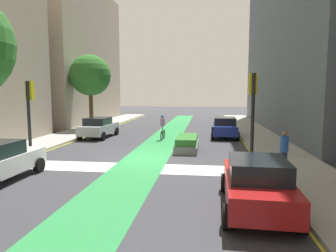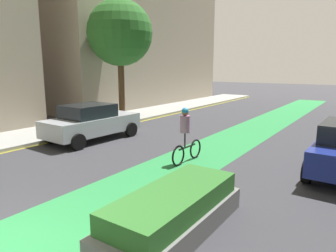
# 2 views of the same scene
# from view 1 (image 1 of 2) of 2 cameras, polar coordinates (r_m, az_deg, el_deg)

# --- Properties ---
(ground_plane) EXTENTS (120.00, 120.00, 0.00)m
(ground_plane) POSITION_cam_1_polar(r_m,az_deg,el_deg) (16.01, -5.11, -6.16)
(ground_plane) COLOR #38383D
(bike_lane_paint) EXTENTS (2.40, 60.00, 0.01)m
(bike_lane_paint) POSITION_cam_1_polar(r_m,az_deg,el_deg) (15.95, -4.23, -6.18)
(bike_lane_paint) COLOR #2D8C47
(bike_lane_paint) RESTS_ON ground_plane
(crosswalk_band) EXTENTS (12.00, 1.80, 0.01)m
(crosswalk_band) POSITION_cam_1_polar(r_m,az_deg,el_deg) (14.11, -6.86, -7.88)
(crosswalk_band) COLOR silver
(crosswalk_band) RESTS_ON ground_plane
(sidewalk_left) EXTENTS (3.00, 60.00, 0.15)m
(sidewalk_left) POSITION_cam_1_polar(r_m,az_deg,el_deg) (19.04, -27.82, -4.64)
(sidewalk_left) COLOR #9E9E99
(sidewalk_left) RESTS_ON ground_plane
(curb_stripe_left) EXTENTS (0.16, 60.00, 0.01)m
(curb_stripe_left) POSITION_cam_1_polar(r_m,az_deg,el_deg) (18.24, -23.94, -5.13)
(curb_stripe_left) COLOR yellow
(curb_stripe_left) RESTS_ON ground_plane
(sidewalk_right) EXTENTS (3.00, 60.00, 0.15)m
(sidewalk_right) POSITION_cam_1_polar(r_m,az_deg,el_deg) (16.17, 22.01, -6.21)
(sidewalk_right) COLOR #9E9E99
(sidewalk_right) RESTS_ON ground_plane
(curb_stripe_right) EXTENTS (0.16, 60.00, 0.01)m
(curb_stripe_right) POSITION_cam_1_polar(r_m,az_deg,el_deg) (15.87, 16.72, -6.50)
(curb_stripe_right) COLOR yellow
(curb_stripe_right) RESTS_ON ground_plane
(traffic_signal_near_right) EXTENTS (0.35, 0.52, 4.32)m
(traffic_signal_near_right) POSITION_cam_1_polar(r_m,az_deg,el_deg) (13.97, 15.76, 4.33)
(traffic_signal_near_right) COLOR black
(traffic_signal_near_right) RESTS_ON ground_plane
(traffic_signal_near_left) EXTENTS (0.35, 0.52, 4.05)m
(traffic_signal_near_left) POSITION_cam_1_polar(r_m,az_deg,el_deg) (16.99, -24.75, 3.69)
(traffic_signal_near_left) COLOR black
(traffic_signal_near_left) RESTS_ON ground_plane
(car_blue_right_far) EXTENTS (2.10, 4.24, 1.57)m
(car_blue_right_far) POSITION_cam_1_polar(r_m,az_deg,el_deg) (23.71, 10.68, -0.21)
(car_blue_right_far) COLOR navy
(car_blue_right_far) RESTS_ON ground_plane
(car_red_right_near) EXTENTS (2.14, 4.26, 1.57)m
(car_red_right_near) POSITION_cam_1_polar(r_m,az_deg,el_deg) (9.38, 16.48, -10.38)
(car_red_right_near) COLOR #A51919
(car_red_right_near) RESTS_ON ground_plane
(car_silver_left_far) EXTENTS (2.15, 4.27, 1.57)m
(car_silver_left_far) POSITION_cam_1_polar(r_m,az_deg,el_deg) (23.85, -13.00, -0.22)
(car_silver_left_far) COLOR #B2B7BF
(car_silver_left_far) RESTS_ON ground_plane
(cyclist_in_lane) EXTENTS (0.32, 1.73, 1.86)m
(cyclist_in_lane) POSITION_cam_1_polar(r_m,az_deg,el_deg) (22.13, -1.03, -0.12)
(cyclist_in_lane) COLOR black
(cyclist_in_lane) RESTS_ON ground_plane
(pedestrian_sidewalk_right_a) EXTENTS (0.34, 0.34, 1.67)m
(pedestrian_sidewalk_right_a) POSITION_cam_1_polar(r_m,az_deg,el_deg) (13.94, 21.15, -4.25)
(pedestrian_sidewalk_right_a) COLOR #262638
(pedestrian_sidewalk_right_a) RESTS_ON sidewalk_right
(street_tree_far) EXTENTS (3.73, 3.73, 6.76)m
(street_tree_far) POSITION_cam_1_polar(r_m,az_deg,el_deg) (28.75, -14.54, 9.26)
(street_tree_far) COLOR brown
(street_tree_far) RESTS_ON sidewalk_left
(median_planter) EXTENTS (1.31, 3.43, 0.85)m
(median_planter) POSITION_cam_1_polar(r_m,az_deg,el_deg) (18.21, 3.63, -3.33)
(median_planter) COLOR slate
(median_planter) RESTS_ON ground_plane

